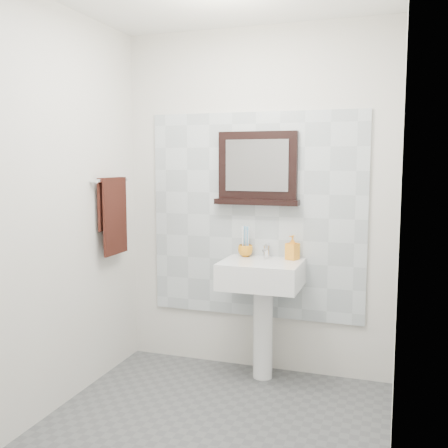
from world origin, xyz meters
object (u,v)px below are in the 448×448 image
Objects in this scene: pedestal_sink at (262,287)px; toothbrush_cup at (245,251)px; soap_dispenser at (292,247)px; hand_towel at (113,210)px; framed_mirror at (258,170)px.

toothbrush_cup is at bearing 139.48° from pedestal_sink.
soap_dispenser is (0.35, -0.01, 0.04)m from toothbrush_cup.
toothbrush_cup is 1.00m from hand_towel.
soap_dispenser is (0.19, 0.12, 0.27)m from pedestal_sink.
toothbrush_cup is 0.17× the size of framed_mirror.
hand_towel is (-0.89, -0.34, 0.30)m from toothbrush_cup.
framed_mirror is 1.07m from hand_towel.
toothbrush_cup is at bearing 20.74° from hand_towel.
pedestal_sink is 0.83m from framed_mirror.
hand_towel is at bearing -159.26° from toothbrush_cup.
hand_towel reaches higher than pedestal_sink.
toothbrush_cup is at bearing -158.57° from soap_dispenser.
hand_towel is (-1.05, -0.20, 0.53)m from pedestal_sink.
soap_dispenser is at bearing -12.85° from framed_mirror.
framed_mirror reaches higher than hand_towel.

